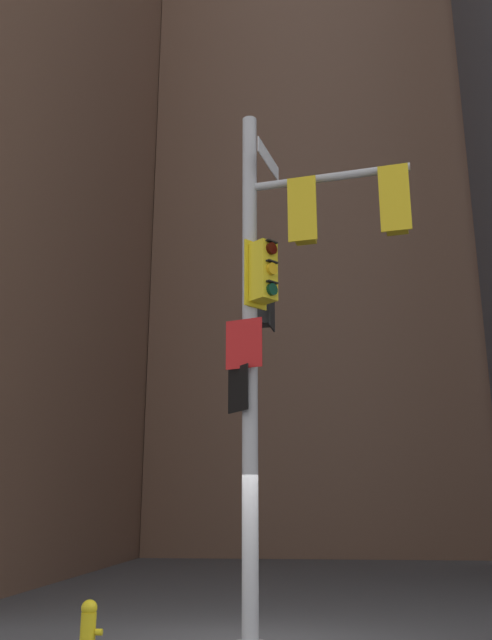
% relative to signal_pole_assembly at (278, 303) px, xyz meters
% --- Properties ---
extents(building_mid_block, '(15.08, 15.08, 44.71)m').
position_rel_signal_pole_assembly_xyz_m(building_mid_block, '(0.92, 25.09, 17.09)').
color(building_mid_block, brown).
rests_on(building_mid_block, ground).
extents(signal_pole_assembly, '(3.06, 2.59, 8.71)m').
position_rel_signal_pole_assembly_xyz_m(signal_pole_assembly, '(0.00, 0.00, 0.00)').
color(signal_pole_assembly, '#B2B2B5').
rests_on(signal_pole_assembly, ground).
extents(fire_hydrant, '(0.33, 0.23, 0.74)m').
position_rel_signal_pole_assembly_xyz_m(fire_hydrant, '(-2.75, -0.42, -4.88)').
color(fire_hydrant, yellow).
rests_on(fire_hydrant, ground).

